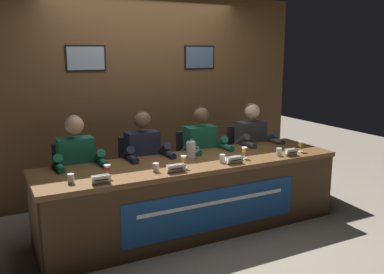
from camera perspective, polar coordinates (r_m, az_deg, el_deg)
name	(u,v)px	position (r m, az deg, el deg)	size (l,w,h in m)	color
ground_plane	(192,227)	(4.59, 0.00, -12.38)	(12.00, 12.00, 0.00)	gray
wall_back_panelled	(145,96)	(5.44, -6.46, 5.62)	(4.42, 0.14, 2.60)	brown
conference_table	(197,185)	(4.31, 0.71, -6.61)	(3.22, 0.87, 0.76)	brown
chair_far_left	(75,187)	(4.64, -15.81, -6.61)	(0.44, 0.45, 0.92)	black
panelist_far_left	(78,166)	(4.38, -15.48, -3.92)	(0.51, 0.48, 1.25)	black
nameplate_far_left	(101,179)	(3.66, -12.46, -5.74)	(0.16, 0.06, 0.08)	white
juice_glass_far_left	(107,169)	(3.80, -11.61, -4.34)	(0.06, 0.06, 0.12)	white
water_cup_far_left	(71,179)	(3.74, -16.39, -5.61)	(0.06, 0.06, 0.08)	silver
chair_center_left	(140,177)	(4.83, -7.26, -5.54)	(0.44, 0.45, 0.92)	black
panelist_center_left	(145,158)	(4.57, -6.49, -2.89)	(0.51, 0.48, 1.25)	black
nameplate_center_left	(176,168)	(3.91, -2.21, -4.32)	(0.18, 0.06, 0.08)	white
juice_glass_center_left	(184,160)	(4.03, -1.17, -3.14)	(0.06, 0.06, 0.12)	white
water_cup_center_left	(156,168)	(3.94, -5.01, -4.28)	(0.06, 0.06, 0.08)	silver
chair_center_right	(195,169)	(5.11, 0.48, -4.47)	(0.44, 0.45, 0.92)	black
panelist_center_right	(203,151)	(4.87, 1.58, -1.91)	(0.51, 0.48, 1.25)	black
nameplate_center_right	(235,160)	(4.22, 5.96, -3.16)	(0.18, 0.06, 0.08)	white
juice_glass_center_right	(244,151)	(4.43, 7.24, -1.88)	(0.06, 0.06, 0.12)	white
water_cup_center_right	(222,159)	(4.25, 4.22, -3.04)	(0.06, 0.06, 0.08)	silver
chair_far_right	(245,162)	(5.48, 7.27, -3.45)	(0.44, 0.45, 0.92)	black
panelist_far_right	(254,144)	(5.25, 8.59, -1.02)	(0.51, 0.48, 1.25)	black
nameplate_far_right	(291,152)	(4.65, 13.59, -2.03)	(0.15, 0.06, 0.08)	white
juice_glass_far_right	(301,144)	(4.84, 14.79, -0.99)	(0.06, 0.06, 0.12)	white
water_cup_far_right	(279,152)	(4.62, 11.91, -2.07)	(0.06, 0.06, 0.08)	silver
water_pitcher_central	(191,150)	(4.36, -0.14, -1.86)	(0.15, 0.10, 0.21)	silver
document_stack_center_right	(232,159)	(4.39, 5.59, -3.02)	(0.24, 0.20, 0.01)	white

